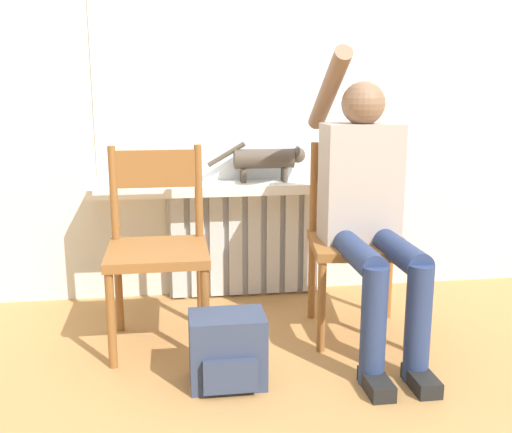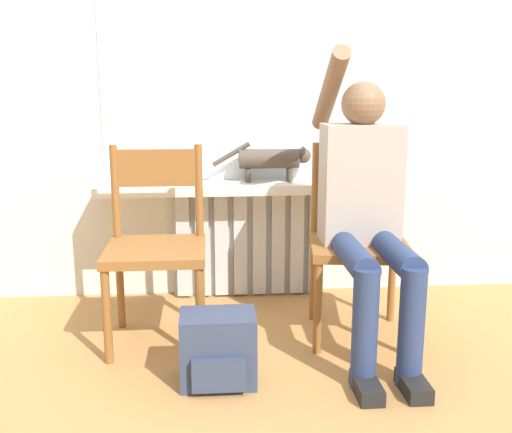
{
  "view_description": "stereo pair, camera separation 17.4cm",
  "coord_description": "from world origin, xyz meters",
  "px_view_note": "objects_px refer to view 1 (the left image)",
  "views": [
    {
      "loc": [
        -0.39,
        -1.97,
        1.15
      ],
      "look_at": [
        0.0,
        0.7,
        0.54
      ],
      "focal_mm": 42.0,
      "sensor_mm": 36.0,
      "label": 1
    },
    {
      "loc": [
        -0.22,
        -1.99,
        1.15
      ],
      "look_at": [
        0.0,
        0.7,
        0.54
      ],
      "focal_mm": 42.0,
      "sensor_mm": 36.0,
      "label": 2
    }
  ],
  "objects_px": {
    "cat": "(267,159)",
    "backpack": "(228,350)",
    "chair_left": "(158,244)",
    "chair_right": "(358,237)",
    "person": "(368,203)"
  },
  "relations": [
    {
      "from": "cat",
      "to": "backpack",
      "type": "distance_m",
      "value": 1.17
    },
    {
      "from": "chair_left",
      "to": "chair_right",
      "type": "xyz_separation_m",
      "value": [
        0.91,
        -0.0,
        0.0
      ]
    },
    {
      "from": "person",
      "to": "backpack",
      "type": "bearing_deg",
      "value": -154.91
    },
    {
      "from": "chair_left",
      "to": "cat",
      "type": "bearing_deg",
      "value": 41.88
    },
    {
      "from": "cat",
      "to": "backpack",
      "type": "height_order",
      "value": "cat"
    },
    {
      "from": "chair_left",
      "to": "chair_right",
      "type": "height_order",
      "value": "same"
    },
    {
      "from": "chair_left",
      "to": "chair_right",
      "type": "distance_m",
      "value": 0.91
    },
    {
      "from": "chair_left",
      "to": "backpack",
      "type": "relative_size",
      "value": 3.01
    },
    {
      "from": "cat",
      "to": "backpack",
      "type": "relative_size",
      "value": 1.79
    },
    {
      "from": "chair_left",
      "to": "backpack",
      "type": "height_order",
      "value": "chair_left"
    },
    {
      "from": "backpack",
      "to": "chair_right",
      "type": "bearing_deg",
      "value": 34.03
    },
    {
      "from": "backpack",
      "to": "person",
      "type": "bearing_deg",
      "value": 25.09
    },
    {
      "from": "chair_right",
      "to": "person",
      "type": "bearing_deg",
      "value": -85.03
    },
    {
      "from": "chair_right",
      "to": "backpack",
      "type": "distance_m",
      "value": 0.84
    },
    {
      "from": "chair_right",
      "to": "cat",
      "type": "height_order",
      "value": "chair_right"
    }
  ]
}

